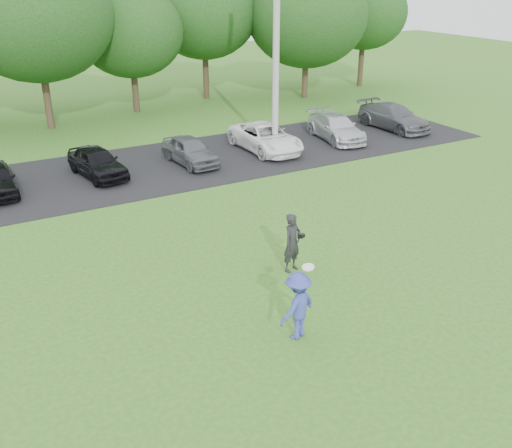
{
  "coord_description": "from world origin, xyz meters",
  "views": [
    {
      "loc": [
        -6.69,
        -8.59,
        7.55
      ],
      "look_at": [
        0.0,
        3.5,
        1.3
      ],
      "focal_mm": 40.0,
      "sensor_mm": 36.0,
      "label": 1
    }
  ],
  "objects": [
    {
      "name": "utility_pole",
      "position": [
        5.91,
        12.48,
        5.05
      ],
      "size": [
        0.28,
        0.28,
        10.11
      ],
      "primitive_type": "cylinder",
      "color": "#9F9E99",
      "rests_on": "ground"
    },
    {
      "name": "tree_row",
      "position": [
        1.51,
        22.76,
        4.91
      ],
      "size": [
        42.39,
        9.85,
        8.64
      ],
      "color": "#38281C",
      "rests_on": "ground"
    },
    {
      "name": "frisbee_player",
      "position": [
        -0.77,
        0.23,
        0.8
      ],
      "size": [
        1.17,
        0.9,
        1.76
      ],
      "color": "#37419C",
      "rests_on": "ground"
    },
    {
      "name": "camera_bystander",
      "position": [
        0.77,
        2.88,
        0.83
      ],
      "size": [
        0.7,
        0.58,
        1.65
      ],
      "color": "black",
      "rests_on": "ground"
    },
    {
      "name": "parked_cars",
      "position": [
        1.0,
        12.87,
        0.6
      ],
      "size": [
        28.19,
        4.76,
        1.21
      ],
      "color": "silver",
      "rests_on": "parking_lot"
    },
    {
      "name": "parking_lot",
      "position": [
        0.0,
        13.0,
        0.01
      ],
      "size": [
        32.0,
        6.5,
        0.03
      ],
      "primitive_type": "cube",
      "color": "black",
      "rests_on": "ground"
    },
    {
      "name": "ground",
      "position": [
        0.0,
        0.0,
        0.0
      ],
      "size": [
        100.0,
        100.0,
        0.0
      ],
      "primitive_type": "plane",
      "color": "#30651C",
      "rests_on": "ground"
    }
  ]
}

